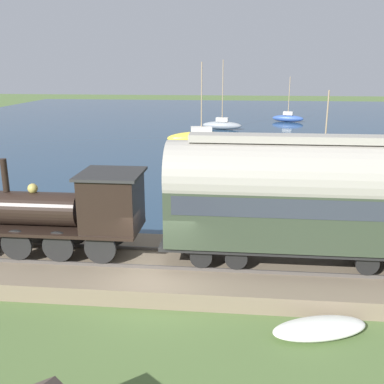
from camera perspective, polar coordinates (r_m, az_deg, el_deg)
ground_plane at (r=15.71m, az=-4.27°, el=-12.35°), size 200.00×200.00×0.00m
harbor_water at (r=58.17m, az=3.27°, el=8.56°), size 80.00×80.00×0.01m
rail_embankment at (r=16.67m, az=-3.55°, el=-9.44°), size 4.97×56.00×0.71m
steam_locomotive at (r=16.66m, az=-14.43°, el=-1.97°), size 2.19×6.12×3.50m
passenger_coach at (r=15.62m, az=13.77°, el=-0.39°), size 2.38×9.56×4.50m
sailboat_blue at (r=62.14m, az=12.08°, el=9.21°), size 2.20×4.29×5.88m
sailboat_gray at (r=53.61m, az=3.84°, el=8.54°), size 1.88×4.77×7.92m
sailboat_teal at (r=31.08m, az=16.25°, el=2.56°), size 3.85×5.50×5.84m
sailboat_yellow at (r=42.89m, az=1.19°, el=6.92°), size 2.66×6.67×7.64m
rowboat_far_out at (r=24.39m, az=-21.58°, el=-2.54°), size 0.92×3.00×0.34m
rowboat_mid_harbor at (r=26.17m, az=-13.28°, el=-0.60°), size 2.67×2.37×0.35m
rowboat_off_pier at (r=23.30m, az=7.57°, el=-2.12°), size 0.99×2.63×0.52m
beached_dinghy at (r=13.78m, az=15.89°, el=-16.31°), size 1.88×3.00×0.44m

